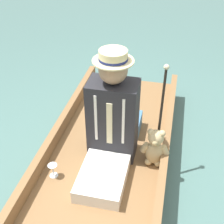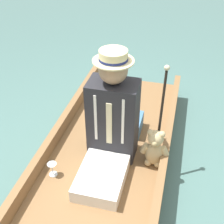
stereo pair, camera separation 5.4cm
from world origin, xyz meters
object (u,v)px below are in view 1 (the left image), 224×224
at_px(seated_person, 111,123).
at_px(teddy_bear, 155,148).
at_px(walking_cane, 162,108).
at_px(wine_glass, 53,168).

distance_m(seated_person, teddy_bear, 0.40).
bearing_deg(walking_cane, seated_person, 17.66).
distance_m(seated_person, wine_glass, 0.57).
relative_size(teddy_bear, walking_cane, 0.42).
relative_size(seated_person, wine_glass, 8.11).
xyz_separation_m(wine_glass, walking_cane, (-0.76, -0.42, 0.39)).
distance_m(seated_person, walking_cane, 0.40).
relative_size(seated_person, teddy_bear, 2.73).
bearing_deg(wine_glass, seated_person, -142.02).
distance_m(teddy_bear, wine_glass, 0.81).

